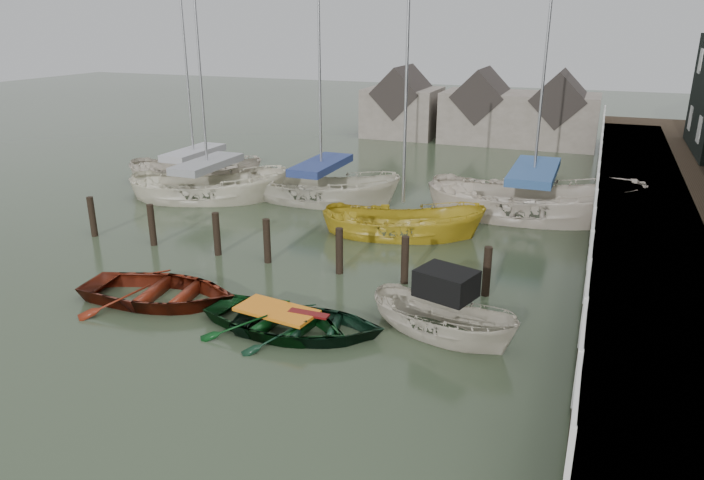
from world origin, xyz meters
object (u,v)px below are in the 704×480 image
at_px(rowboat_red, 161,302).
at_px(rowboat_green, 278,330).
at_px(rowboat_dkgreen, 309,335).
at_px(motorboat, 442,329).
at_px(sailboat_a, 210,198).
at_px(sailboat_d, 530,216).
at_px(sailboat_c, 402,235).
at_px(sailboat_b, 322,200).
at_px(sailboat_e, 196,183).

xyz_separation_m(rowboat_red, rowboat_green, (3.67, -0.31, 0.00)).
xyz_separation_m(rowboat_dkgreen, motorboat, (2.94, 1.21, 0.11)).
height_order(sailboat_a, sailboat_d, sailboat_d).
height_order(rowboat_green, sailboat_c, sailboat_c).
height_order(rowboat_dkgreen, sailboat_c, sailboat_c).
relative_size(sailboat_b, sailboat_e, 1.21).
height_order(rowboat_green, sailboat_e, sailboat_e).
height_order(sailboat_b, sailboat_c, sailboat_b).
relative_size(motorboat, sailboat_a, 0.36).
bearing_deg(rowboat_dkgreen, rowboat_red, 76.00).
height_order(rowboat_green, motorboat, motorboat).
bearing_deg(motorboat, sailboat_a, 73.00).
relative_size(sailboat_c, sailboat_e, 0.94).
distance_m(sailboat_d, sailboat_e, 14.80).
distance_m(rowboat_dkgreen, sailboat_e, 15.74).
bearing_deg(rowboat_green, sailboat_b, 26.58).
bearing_deg(motorboat, sailboat_c, 41.83).
xyz_separation_m(rowboat_dkgreen, sailboat_a, (-8.92, 9.24, 0.06)).
bearing_deg(sailboat_d, rowboat_green, 153.93).
bearing_deg(motorboat, rowboat_red, 114.73).
bearing_deg(rowboat_green, sailboat_a, 48.88).
distance_m(sailboat_a, sailboat_e, 2.90).
height_order(sailboat_a, sailboat_e, sailboat_a).
xyz_separation_m(motorboat, sailboat_b, (-7.39, 9.46, -0.05)).
height_order(rowboat_red, rowboat_dkgreen, rowboat_red).
bearing_deg(sailboat_e, sailboat_a, -148.44).
distance_m(rowboat_dkgreen, sailboat_b, 11.57).
height_order(sailboat_b, sailboat_d, sailboat_b).
xyz_separation_m(rowboat_red, motorboat, (7.41, 0.99, 0.11)).
distance_m(rowboat_green, motorboat, 3.96).
xyz_separation_m(sailboat_b, sailboat_e, (-6.55, 0.59, -0.00)).
bearing_deg(sailboat_b, motorboat, -143.50).
distance_m(sailboat_b, sailboat_e, 6.58).
distance_m(sailboat_b, sailboat_d, 8.29).
height_order(rowboat_red, sailboat_b, sailboat_b).
xyz_separation_m(rowboat_red, sailboat_d, (8.27, 11.33, 0.06)).
bearing_deg(rowboat_green, sailboat_e, 49.80).
xyz_separation_m(rowboat_red, sailboat_a, (-4.45, 9.02, 0.06)).
relative_size(sailboat_b, sailboat_c, 1.29).
relative_size(motorboat, sailboat_e, 0.39).
xyz_separation_m(sailboat_b, sailboat_d, (8.25, 0.88, -0.01)).
relative_size(sailboat_d, sailboat_e, 1.20).
xyz_separation_m(rowboat_dkgreen, sailboat_b, (-4.45, 10.68, 0.06)).
relative_size(rowboat_dkgreen, sailboat_c, 0.37).
bearing_deg(sailboat_a, sailboat_d, -101.14).
xyz_separation_m(rowboat_green, sailboat_b, (-3.65, 10.77, 0.06)).
xyz_separation_m(sailboat_a, sailboat_e, (-2.08, 2.02, -0.00)).
distance_m(rowboat_green, sailboat_b, 11.37).
relative_size(rowboat_dkgreen, motorboat, 0.89).
xyz_separation_m(rowboat_green, sailboat_c, (0.70, 7.90, 0.01)).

